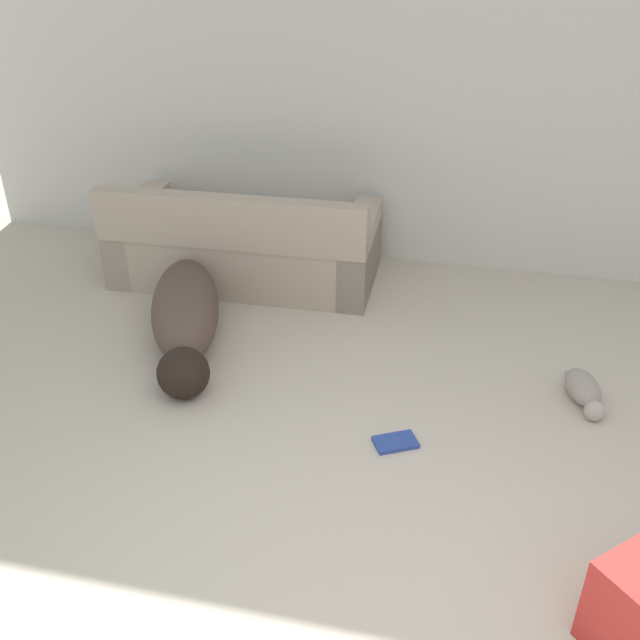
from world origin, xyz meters
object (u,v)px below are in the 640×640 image
object	(u,v)px
couch	(246,247)
dog	(185,315)
cat	(584,391)
book_blue	(395,442)

from	to	relation	value
couch	dog	bearing A→B (deg)	83.29
couch	dog	distance (m)	0.98
cat	dog	bearing A→B (deg)	-106.77
couch	cat	world-z (taller)	couch
dog	couch	bearing A→B (deg)	153.88
dog	cat	bearing A→B (deg)	66.70
dog	book_blue	xyz separation A→B (m)	(1.46, -0.72, -0.19)
cat	book_blue	size ratio (longest dim) A/B	1.94
cat	book_blue	bearing A→B (deg)	-72.45
book_blue	cat	bearing A→B (deg)	31.83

